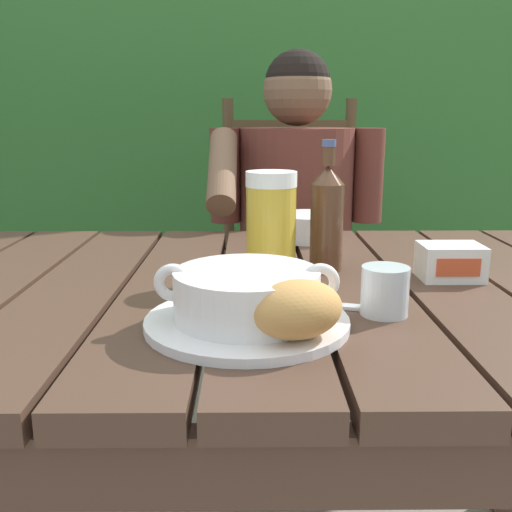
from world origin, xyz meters
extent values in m
cube|color=#493024|center=(-0.30, 0.00, 0.72)|extent=(0.14, 0.87, 0.04)
cube|color=#493024|center=(-0.15, 0.00, 0.72)|extent=(0.14, 0.87, 0.04)
cube|color=#493024|center=(0.00, 0.00, 0.72)|extent=(0.14, 0.87, 0.04)
cube|color=#493024|center=(0.15, 0.00, 0.72)|extent=(0.14, 0.87, 0.04)
cube|color=#493024|center=(0.30, 0.00, 0.72)|extent=(0.14, 0.87, 0.04)
cube|color=#493024|center=(0.00, -0.41, 0.66)|extent=(1.32, 0.03, 0.08)
cube|color=#493024|center=(0.00, 0.41, 0.66)|extent=(1.32, 0.03, 0.08)
cube|color=#493024|center=(-0.64, 0.40, 0.35)|extent=(0.06, 0.06, 0.70)
cube|color=#2D6129|center=(0.00, 1.80, 0.91)|extent=(3.76, 0.60, 1.83)
cylinder|color=#4C3823|center=(1.11, 1.95, 1.14)|extent=(0.10, 0.10, 2.28)
cylinder|color=#4C3823|center=(-0.86, 1.95, 0.84)|extent=(0.10, 0.10, 1.67)
cylinder|color=#4D3A22|center=(0.31, 0.59, 0.23)|extent=(0.04, 0.04, 0.47)
cylinder|color=#4D3A22|center=(-0.09, 0.59, 0.23)|extent=(0.04, 0.04, 0.47)
cylinder|color=#4D3A22|center=(0.31, 1.04, 0.23)|extent=(0.04, 0.04, 0.47)
cylinder|color=#4D3A22|center=(-0.09, 1.04, 0.23)|extent=(0.04, 0.04, 0.47)
cube|color=#4D3A22|center=(0.11, 0.82, 0.48)|extent=(0.44, 0.48, 0.02)
cylinder|color=#4D3A22|center=(0.31, 1.04, 0.76)|extent=(0.04, 0.04, 0.59)
cylinder|color=#4D3A22|center=(-0.09, 1.04, 0.76)|extent=(0.04, 0.04, 0.59)
cube|color=#4D3A22|center=(0.11, 1.04, 0.67)|extent=(0.41, 0.02, 0.04)
cube|color=#4D3A22|center=(0.11, 1.04, 0.82)|extent=(0.41, 0.02, 0.04)
cube|color=#4D3A22|center=(0.11, 1.04, 0.97)|extent=(0.41, 0.02, 0.04)
cylinder|color=brown|center=(0.19, 0.52, 0.23)|extent=(0.11, 0.11, 0.45)
cylinder|color=brown|center=(0.19, 0.62, 0.51)|extent=(0.13, 0.40, 0.13)
cylinder|color=brown|center=(0.02, 0.52, 0.23)|extent=(0.11, 0.11, 0.45)
cylinder|color=brown|center=(0.02, 0.62, 0.51)|extent=(0.13, 0.40, 0.13)
cylinder|color=brown|center=(0.11, 0.72, 0.74)|extent=(0.32, 0.32, 0.46)
sphere|color=brown|center=(0.11, 0.72, 1.07)|extent=(0.19, 0.19, 0.19)
sphere|color=black|center=(0.11, 0.72, 1.09)|extent=(0.18, 0.18, 0.18)
cylinder|color=brown|center=(0.31, 0.70, 0.84)|extent=(0.08, 0.08, 0.26)
cylinder|color=brown|center=(-0.09, 0.70, 0.84)|extent=(0.08, 0.08, 0.26)
cylinder|color=brown|center=(-0.09, 0.54, 0.87)|extent=(0.07, 0.25, 0.21)
cylinder|color=white|center=(-0.03, -0.21, 0.74)|extent=(0.27, 0.27, 0.01)
cylinder|color=white|center=(-0.03, -0.21, 0.78)|extent=(0.19, 0.19, 0.06)
cylinder|color=#B05520|center=(-0.03, -0.21, 0.79)|extent=(0.17, 0.17, 0.01)
torus|color=white|center=(-0.12, -0.21, 0.79)|extent=(0.05, 0.01, 0.05)
torus|color=white|center=(0.07, -0.21, 0.79)|extent=(0.05, 0.01, 0.05)
ellipsoid|color=#CC8F49|center=(0.03, -0.28, 0.78)|extent=(0.14, 0.13, 0.07)
cylinder|color=gold|center=(0.01, 0.02, 0.81)|extent=(0.08, 0.08, 0.15)
cylinder|color=white|center=(0.01, 0.02, 0.90)|extent=(0.08, 0.08, 0.02)
cylinder|color=#53321E|center=(0.11, 0.07, 0.81)|extent=(0.06, 0.06, 0.15)
cone|color=#53321E|center=(0.11, 0.07, 0.90)|extent=(0.06, 0.06, 0.03)
cylinder|color=#53321E|center=(0.11, 0.07, 0.94)|extent=(0.02, 0.02, 0.03)
cylinder|color=#445279|center=(0.11, 0.07, 0.96)|extent=(0.02, 0.02, 0.01)
cylinder|color=silver|center=(0.16, -0.17, 0.77)|extent=(0.07, 0.07, 0.07)
cube|color=white|center=(0.31, 0.01, 0.76)|extent=(0.10, 0.08, 0.06)
cube|color=#D64C28|center=(0.31, -0.03, 0.76)|extent=(0.07, 0.00, 0.03)
cube|color=silver|center=(0.13, -0.15, 0.74)|extent=(0.11, 0.05, 0.00)
cube|color=black|center=(0.08, -0.13, 0.74)|extent=(0.06, 0.04, 0.01)
cylinder|color=white|center=(0.11, 0.33, 0.76)|extent=(0.14, 0.14, 0.06)
camera|label=1|loc=(-0.02, -0.92, 1.00)|focal=40.47mm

